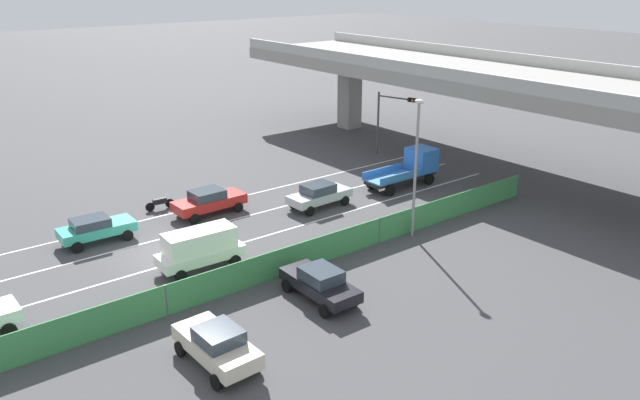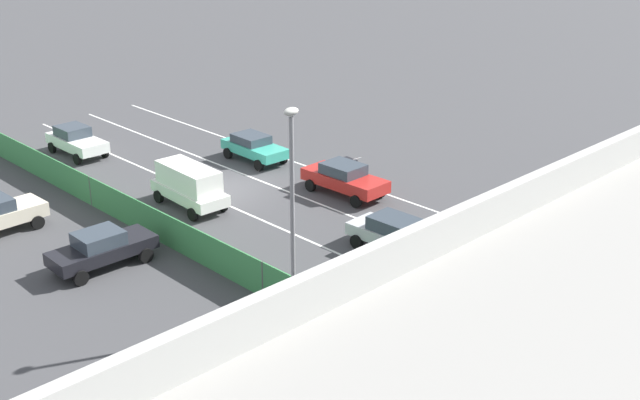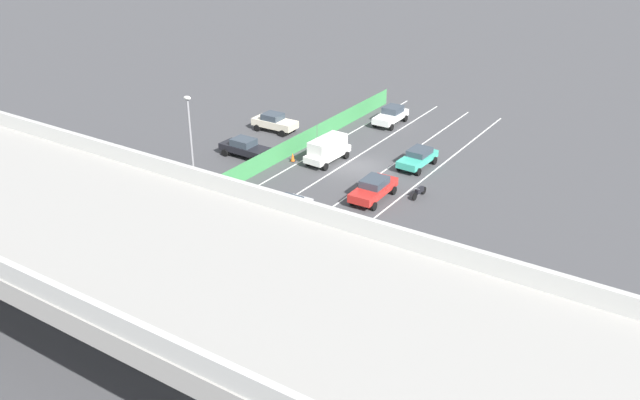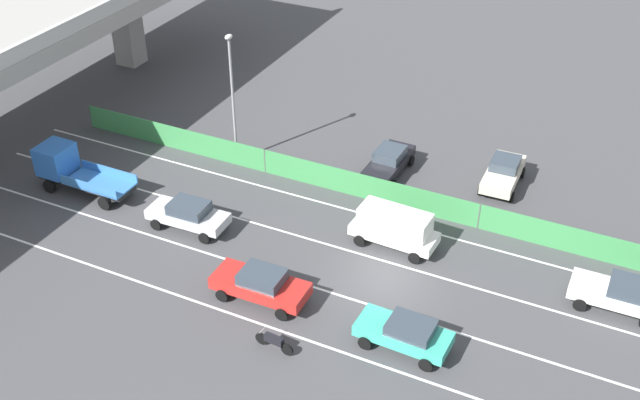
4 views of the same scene
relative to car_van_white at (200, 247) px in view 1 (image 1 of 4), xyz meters
The scene contains 18 objects.
ground_plane 3.49m from the car_van_white, 166.45° to the right, with size 300.00×300.00×0.00m, color #424244.
lane_line_left_edge 8.94m from the car_van_white, 159.94° to the left, with size 0.14×43.61×0.01m, color silver.
lane_line_mid_left 5.89m from the car_van_white, 148.17° to the left, with size 0.14×43.61×0.01m, color silver.
lane_line_mid_right 3.59m from the car_van_white, 115.81° to the left, with size 0.14×43.61×0.01m, color silver.
lane_line_right_edge 3.81m from the car_van_white, 57.23° to the left, with size 0.14×43.61×0.01m, color silver.
elevated_overpass 27.60m from the car_van_white, 96.76° to the left, with size 50.51×11.55×8.37m.
green_fence 4.61m from the car_van_white, 41.50° to the left, with size 0.10×39.71×1.55m.
car_van_white is the anchor object (origin of this frame).
car_taxi_teal 7.52m from the car_van_white, 154.88° to the right, with size 2.07×4.28×1.52m.
car_sedan_silver 11.08m from the car_van_white, 107.70° to the left, with size 2.08×4.50×1.62m.
car_sedan_red 7.93m from the car_van_white, 148.34° to the left, with size 2.13×4.74×1.65m.
flatbed_truck_blue 19.15m from the car_van_white, 98.98° to the left, with size 2.18×5.88×2.57m.
motorcycle 9.69m from the car_van_white, 168.22° to the left, with size 0.60×1.95×0.93m.
parked_sedan_cream 8.98m from the car_van_white, 23.74° to the right, with size 4.28×2.09×1.69m.
parked_sedan_dark 7.16m from the car_van_white, 23.84° to the left, with size 4.48×2.03×1.62m.
traffic_light 24.64m from the car_van_white, 111.88° to the left, with size 3.76×1.20×5.35m.
street_lamp 13.06m from the car_van_white, 71.90° to the left, with size 0.60×0.36×8.21m.
traffic_cone 3.06m from the car_van_white, 29.48° to the left, with size 0.47×0.47×0.75m.
Camera 1 is at (30.84, -12.83, 14.90)m, focal length 35.30 mm.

